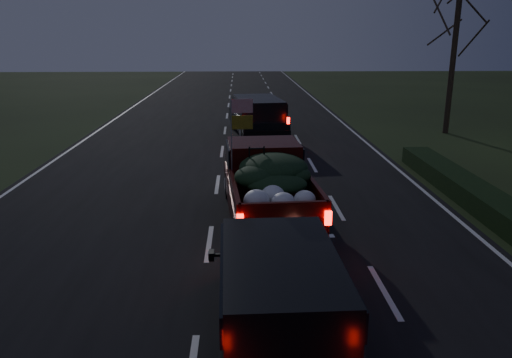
{
  "coord_description": "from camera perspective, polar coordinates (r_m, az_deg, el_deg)",
  "views": [
    {
      "loc": [
        0.76,
        -11.28,
        4.9
      ],
      "look_at": [
        1.18,
        1.16,
        1.3
      ],
      "focal_mm": 35.0,
      "sensor_mm": 36.0,
      "label": 1
    }
  ],
  "objects": [
    {
      "name": "ground",
      "position": [
        12.32,
        -5.37,
        -7.38
      ],
      "size": [
        120.0,
        120.0,
        0.0
      ],
      "primitive_type": "plane",
      "color": "black",
      "rests_on": "ground"
    },
    {
      "name": "road_asphalt",
      "position": [
        12.32,
        -5.37,
        -7.34
      ],
      "size": [
        14.0,
        120.0,
        0.02
      ],
      "primitive_type": "cube",
      "color": "black",
      "rests_on": "ground"
    },
    {
      "name": "hedge_row",
      "position": [
        16.57,
        23.29,
        -1.34
      ],
      "size": [
        1.0,
        10.0,
        0.6
      ],
      "primitive_type": "cube",
      "color": "black",
      "rests_on": "ground"
    },
    {
      "name": "bare_tree_far",
      "position": [
        27.47,
        21.92,
        15.7
      ],
      "size": [
        3.6,
        3.6,
        7.0
      ],
      "color": "black",
      "rests_on": "ground"
    },
    {
      "name": "pickup_truck",
      "position": [
        13.67,
        1.33,
        -0.01
      ],
      "size": [
        2.54,
        5.75,
        2.95
      ],
      "rotation": [
        0.0,
        0.0,
        0.07
      ],
      "color": "#390A07",
      "rests_on": "ground"
    },
    {
      "name": "lead_suv",
      "position": [
        25.39,
        0.19,
        7.64
      ],
      "size": [
        2.92,
        5.56,
        1.53
      ],
      "rotation": [
        0.0,
        0.0,
        0.14
      ],
      "color": "black",
      "rests_on": "ground"
    },
    {
      "name": "rear_suv",
      "position": [
        8.19,
        2.71,
        -12.39
      ],
      "size": [
        2.2,
        4.61,
        1.31
      ],
      "rotation": [
        0.0,
        0.0,
        0.03
      ],
      "color": "black",
      "rests_on": "ground"
    }
  ]
}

